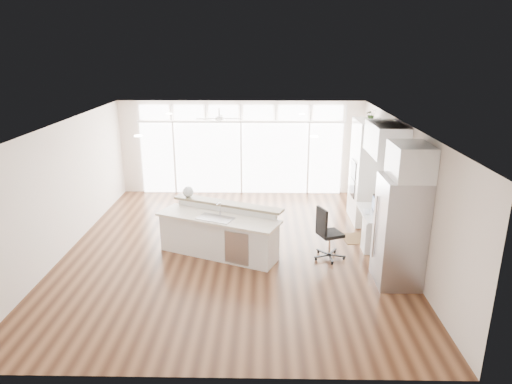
{
  "coord_description": "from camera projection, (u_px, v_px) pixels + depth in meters",
  "views": [
    {
      "loc": [
        0.67,
        -8.96,
        4.19
      ],
      "look_at": [
        0.49,
        0.6,
        1.1
      ],
      "focal_mm": 32.0,
      "sensor_mm": 36.0,
      "label": 1
    }
  ],
  "objects": [
    {
      "name": "ceiling",
      "position": [
        231.0,
        124.0,
        9.0
      ],
      "size": [
        7.0,
        8.0,
        0.02
      ],
      "primitive_type": "cube",
      "color": "silver",
      "rests_on": "wall_back"
    },
    {
      "name": "ceiling_fan",
      "position": [
        219.0,
        115.0,
        11.74
      ],
      "size": [
        1.16,
        1.16,
        0.32
      ],
      "primitive_type": "cube",
      "color": "white",
      "rests_on": "ceiling"
    },
    {
      "name": "wall_left",
      "position": [
        64.0,
        188.0,
        9.47
      ],
      "size": [
        0.04,
        8.0,
        2.7
      ],
      "primitive_type": "cube",
      "color": "beige",
      "rests_on": "floor"
    },
    {
      "name": "wall_front",
      "position": [
        209.0,
        287.0,
        5.6
      ],
      "size": [
        7.0,
        0.04,
        2.7
      ],
      "primitive_type": "cube",
      "color": "beige",
      "rests_on": "floor"
    },
    {
      "name": "potted_plant",
      "position": [
        371.0,
        116.0,
        10.68
      ],
      "size": [
        0.26,
        0.29,
        0.21
      ],
      "primitive_type": "imported",
      "rotation": [
        0.0,
        0.0,
        0.09
      ],
      "color": "#345725",
      "rests_on": "oven_cabinet"
    },
    {
      "name": "framed_photos",
      "position": [
        389.0,
        176.0,
        10.21
      ],
      "size": [
        0.06,
        0.22,
        0.8
      ],
      "primitive_type": "cube",
      "color": "black",
      "rests_on": "wall_right"
    },
    {
      "name": "floor",
      "position": [
        233.0,
        249.0,
        9.83
      ],
      "size": [
        7.0,
        8.0,
        0.02
      ],
      "primitive_type": "cube",
      "color": "#402313",
      "rests_on": "ground"
    },
    {
      "name": "oven_cabinet",
      "position": [
        367.0,
        172.0,
        11.1
      ],
      "size": [
        0.64,
        1.2,
        2.5
      ],
      "primitive_type": "cube",
      "color": "white",
      "rests_on": "floor"
    },
    {
      "name": "glass_wall",
      "position": [
        241.0,
        158.0,
        13.25
      ],
      "size": [
        5.8,
        0.06,
        2.08
      ],
      "primitive_type": "cube",
      "color": "white",
      "rests_on": "wall_back"
    },
    {
      "name": "fridge_cabinet",
      "position": [
        411.0,
        161.0,
        7.78
      ],
      "size": [
        0.64,
        0.9,
        0.6
      ],
      "primitive_type": "cube",
      "color": "white",
      "rests_on": "wall_right"
    },
    {
      "name": "wall_back",
      "position": [
        241.0,
        148.0,
        13.22
      ],
      "size": [
        7.0,
        0.04,
        2.7
      ],
      "primitive_type": "cube",
      "color": "beige",
      "rests_on": "floor"
    },
    {
      "name": "recessed_lights",
      "position": [
        231.0,
        123.0,
        9.19
      ],
      "size": [
        3.4,
        3.0,
        0.02
      ],
      "primitive_type": "cube",
      "color": "white",
      "rests_on": "ceiling"
    },
    {
      "name": "wall_right",
      "position": [
        402.0,
        190.0,
        9.35
      ],
      "size": [
        0.04,
        8.0,
        2.7
      ],
      "primitive_type": "cube",
      "color": "beige",
      "rests_on": "floor"
    },
    {
      "name": "desk_window",
      "position": [
        397.0,
        177.0,
        9.57
      ],
      "size": [
        0.04,
        0.85,
        0.85
      ],
      "primitive_type": "cube",
      "color": "silver",
      "rests_on": "wall_right"
    },
    {
      "name": "kitchen_island",
      "position": [
        218.0,
        232.0,
        9.4
      ],
      "size": [
        2.76,
        1.91,
        1.03
      ],
      "primitive_type": "cube",
      "rotation": [
        0.0,
        0.0,
        -0.41
      ],
      "color": "white",
      "rests_on": "floor"
    },
    {
      "name": "refrigerator",
      "position": [
        400.0,
        231.0,
        8.18
      ],
      "size": [
        0.76,
        0.9,
        2.0
      ],
      "primitive_type": "cube",
      "color": "#A2A2A6",
      "rests_on": "floor"
    },
    {
      "name": "office_chair",
      "position": [
        330.0,
        233.0,
        9.23
      ],
      "size": [
        0.73,
        0.71,
        1.1
      ],
      "primitive_type": "cube",
      "rotation": [
        0.0,
        0.0,
        0.39
      ],
      "color": "black",
      "rests_on": "floor"
    },
    {
      "name": "transom_row",
      "position": [
        241.0,
        112.0,
        12.84
      ],
      "size": [
        5.9,
        0.06,
        0.4
      ],
      "primitive_type": "cube",
      "color": "white",
      "rests_on": "wall_back"
    },
    {
      "name": "desk_nook",
      "position": [
        377.0,
        228.0,
        9.94
      ],
      "size": [
        0.72,
        1.3,
        0.76
      ],
      "primitive_type": "cube",
      "color": "white",
      "rests_on": "floor"
    },
    {
      "name": "upper_cabinets",
      "position": [
        386.0,
        139.0,
        9.33
      ],
      "size": [
        0.64,
        1.3,
        0.64
      ],
      "primitive_type": "cube",
      "color": "white",
      "rests_on": "wall_right"
    },
    {
      "name": "monitor",
      "position": [
        375.0,
        204.0,
        9.77
      ],
      "size": [
        0.1,
        0.43,
        0.36
      ],
      "primitive_type": "cube",
      "rotation": [
        0.0,
        0.0,
        -0.07
      ],
      "color": "black",
      "rests_on": "desk_nook"
    },
    {
      "name": "keyboard",
      "position": [
        366.0,
        212.0,
        9.82
      ],
      "size": [
        0.15,
        0.32,
        0.02
      ],
      "primitive_type": "cube",
      "rotation": [
        0.0,
        0.0,
        -0.11
      ],
      "color": "white",
      "rests_on": "desk_nook"
    },
    {
      "name": "rug",
      "position": [
        362.0,
        238.0,
        10.37
      ],
      "size": [
        0.95,
        0.74,
        0.01
      ],
      "primitive_type": "cube",
      "rotation": [
        0.0,
        0.0,
        0.12
      ],
      "color": "#3A2512",
      "rests_on": "floor"
    },
    {
      "name": "fishbowl",
      "position": [
        188.0,
        192.0,
        9.93
      ],
      "size": [
        0.29,
        0.29,
        0.24
      ],
      "primitive_type": "sphere",
      "rotation": [
        0.0,
        0.0,
        -0.24
      ],
      "color": "silver",
      "rests_on": "kitchen_island"
    }
  ]
}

